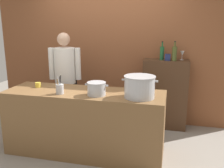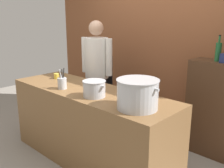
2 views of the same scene
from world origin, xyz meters
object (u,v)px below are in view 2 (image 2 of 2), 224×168
stockpot_small (94,89)px  wine_bottle_green (218,51)px  utensil_crock (62,83)px  stockpot_large (138,94)px  butter_jar (57,76)px  chef (97,69)px

stockpot_small → wine_bottle_green: (0.75, 1.30, 0.33)m
stockpot_small → utensil_crock: (-0.49, -0.06, -0.02)m
stockpot_large → wine_bottle_green: size_ratio=1.46×
butter_jar → wine_bottle_green: bearing=33.2°
stockpot_small → butter_jar: stockpot_small is taller
butter_jar → stockpot_large: bearing=-6.1°
chef → stockpot_large: chef is taller
stockpot_large → butter_jar: stockpot_large is taller
butter_jar → utensil_crock: bearing=-28.2°
stockpot_large → utensil_crock: 1.05m
utensil_crock → stockpot_small: bearing=6.5°
stockpot_large → stockpot_small: bearing=-176.8°
chef → stockpot_large: (1.33, -0.75, 0.07)m
chef → wine_bottle_green: (1.53, 0.53, 0.36)m
chef → stockpot_small: 1.10m
stockpot_small → stockpot_large: bearing=3.2°
stockpot_small → utensil_crock: bearing=-173.5°
chef → stockpot_small: bearing=125.8°
butter_jar → wine_bottle_green: wine_bottle_green is taller
utensil_crock → butter_jar: 0.52m
stockpot_large → utensil_crock: stockpot_large is taller
chef → wine_bottle_green: bearing=-170.4°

